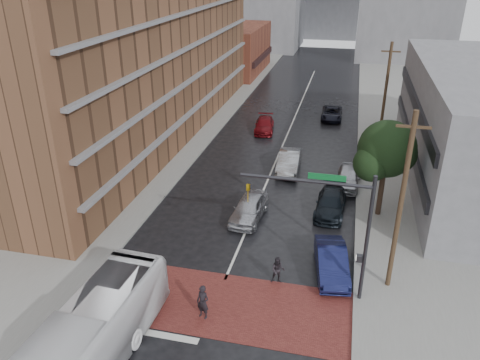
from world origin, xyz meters
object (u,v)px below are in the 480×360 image
at_px(pedestrian_a, 203,302).
at_px(car_parked_near, 332,262).
at_px(car_parked_far, 348,177).
at_px(car_travel_c, 264,125).
at_px(car_travel_b, 289,162).
at_px(suv_travel, 332,113).
at_px(transit_bus, 81,351).
at_px(car_travel_a, 249,208).
at_px(pedestrian_b, 278,270).
at_px(car_parked_mid, 331,203).

bearing_deg(pedestrian_a, car_parked_near, 57.74).
bearing_deg(car_parked_near, car_parked_far, 77.83).
xyz_separation_m(car_travel_c, car_parked_near, (8.20, -23.01, 0.11)).
distance_m(car_travel_b, suv_travel, 15.37).
xyz_separation_m(transit_bus, pedestrian_a, (3.74, 4.83, -0.68)).
bearing_deg(car_parked_near, car_travel_a, 130.34).
bearing_deg(car_parked_near, pedestrian_b, -160.97).
bearing_deg(car_parked_near, car_parked_mid, 84.55).
height_order(pedestrian_a, car_parked_near, pedestrian_a).
relative_size(car_travel_c, car_parked_far, 1.02).
relative_size(car_travel_a, car_parked_near, 1.00).
bearing_deg(car_travel_a, car_parked_far, 50.72).
bearing_deg(car_parked_mid, suv_travel, 95.49).
bearing_deg(car_parked_far, car_travel_b, 162.70).
height_order(transit_bus, pedestrian_b, transit_bus).
xyz_separation_m(pedestrian_b, car_travel_a, (-3.05, 6.51, 0.01)).
relative_size(car_travel_b, suv_travel, 1.04).
relative_size(car_parked_mid, car_parked_far, 1.07).
distance_m(transit_bus, car_travel_c, 33.03).
height_order(suv_travel, car_parked_far, car_parked_far).
distance_m(car_travel_c, car_parked_mid, 17.64).
bearing_deg(car_travel_a, car_parked_mid, 26.17).
height_order(car_travel_a, suv_travel, car_travel_a).
bearing_deg(transit_bus, car_travel_b, 80.03).
bearing_deg(car_travel_a, transit_bus, -100.06).
bearing_deg(suv_travel, car_travel_b, -100.93).
height_order(transit_bus, car_travel_a, transit_bus).
distance_m(transit_bus, car_parked_far, 24.09).
bearing_deg(car_parked_far, car_parked_near, -89.58).
relative_size(pedestrian_b, car_travel_c, 0.34).
bearing_deg(pedestrian_a, car_parked_mid, 82.92).
xyz_separation_m(transit_bus, suv_travel, (8.08, 38.74, -0.94)).
distance_m(transit_bus, pedestrian_a, 6.14).
xyz_separation_m(pedestrian_a, car_parked_far, (6.58, 16.93, -0.15)).
xyz_separation_m(suv_travel, car_parked_far, (2.23, -16.98, 0.11)).
xyz_separation_m(car_travel_c, car_parked_far, (8.80, -11.23, 0.10)).
xyz_separation_m(car_travel_b, car_parked_mid, (3.85, -6.48, -0.12)).
bearing_deg(car_travel_b, car_travel_c, 110.42).
relative_size(pedestrian_a, car_travel_c, 0.40).
bearing_deg(car_travel_c, car_parked_near, -77.37).
distance_m(car_travel_a, car_parked_mid, 5.81).
bearing_deg(transit_bus, car_parked_far, 67.52).
height_order(car_travel_a, car_parked_near, car_travel_a).
height_order(pedestrian_b, car_travel_a, car_travel_a).
xyz_separation_m(car_parked_near, car_parked_far, (0.60, 11.78, -0.01)).
relative_size(car_travel_c, car_parked_mid, 0.95).
relative_size(car_travel_a, car_parked_far, 1.04).
xyz_separation_m(car_travel_a, car_parked_mid, (5.39, 2.16, -0.10)).
bearing_deg(pedestrian_b, transit_bus, -138.28).
relative_size(suv_travel, car_parked_mid, 0.98).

